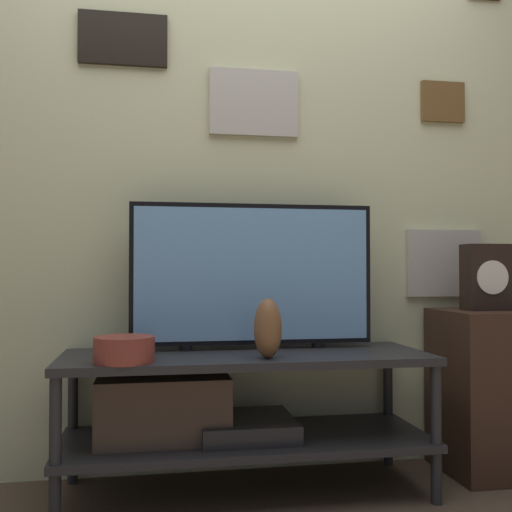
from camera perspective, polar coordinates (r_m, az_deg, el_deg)
wall_back at (r=2.65m, az=-1.89°, el=9.61°), size 6.40×0.08×2.70m
media_console at (r=2.34m, az=-3.85°, el=-14.03°), size 1.39×0.51×0.53m
television at (r=2.41m, az=-0.27°, el=-1.75°), size 0.98×0.05×0.59m
vase_urn_stoneware at (r=2.17m, az=1.14°, el=-6.90°), size 0.10×0.11×0.22m
vase_wide_bowl at (r=2.13m, az=-12.45°, el=-8.69°), size 0.21×0.21×0.09m
side_table at (r=2.78m, az=21.73°, el=-11.82°), size 0.44×0.39×0.68m
mantel_clock at (r=2.71m, az=21.04°, el=-1.90°), size 0.19×0.11×0.28m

